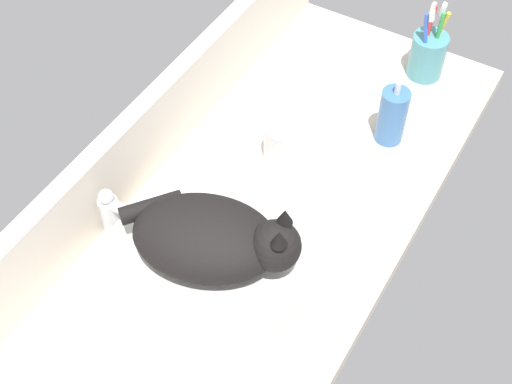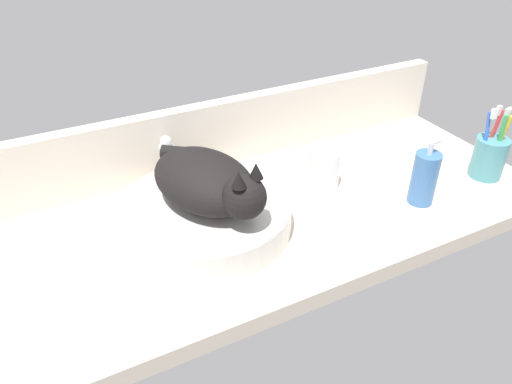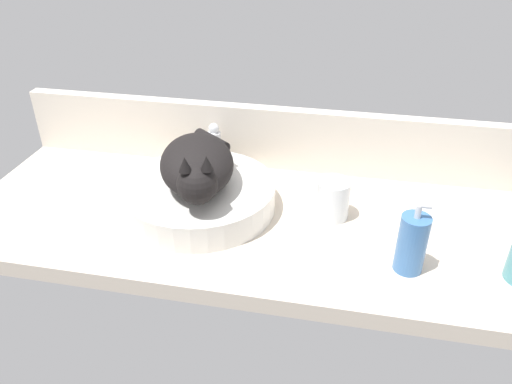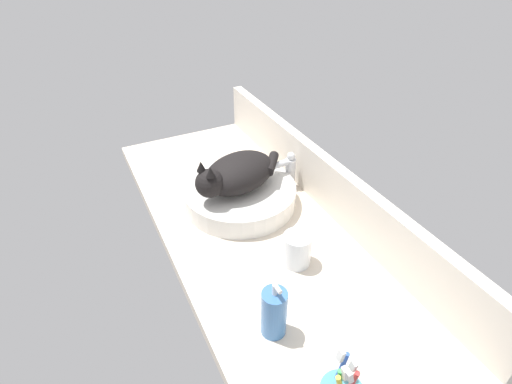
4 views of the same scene
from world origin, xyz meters
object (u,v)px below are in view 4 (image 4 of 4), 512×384
Objects in this scene: sink_basin at (240,195)px; soap_dispenser at (274,312)px; faucet at (288,169)px; cat at (236,174)px; water_glass at (297,251)px.

soap_dispenser is (48.25, -13.55, 3.13)cm from sink_basin.
soap_dispenser is at bearing -15.68° from sink_basin.
faucet is at bearing 147.05° from soap_dispenser.
cat is 32.46cm from water_glass.
soap_dispenser is at bearing -44.17° from water_glass.
soap_dispenser is (47.75, -12.27, -5.94)cm from cat.
soap_dispenser reaches higher than faucet.
cat reaches higher than faucet.
cat is 3.33× the size of water_glass.
cat is at bearing -84.60° from faucet.
faucet is 59.16cm from soap_dispenser.
cat reaches higher than soap_dispenser.
water_glass is (31.15, 3.86, -8.30)cm from cat.
soap_dispenser is at bearing -32.95° from faucet.
cat is 49.66cm from soap_dispenser.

